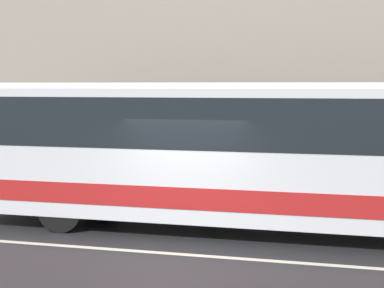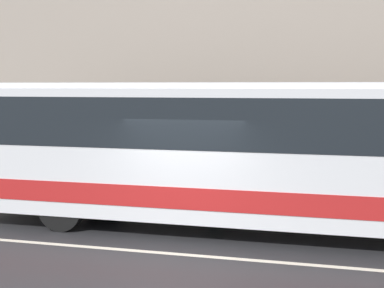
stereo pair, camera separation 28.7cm
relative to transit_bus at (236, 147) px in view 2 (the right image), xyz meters
name	(u,v)px [view 2 (the right image)]	position (x,y,z in m)	size (l,w,h in m)	color
ground_plane	(172,254)	(-0.85, -2.07, -1.82)	(60.00, 60.00, 0.00)	#262628
sidewalk	(225,194)	(-0.85, 3.29, -1.74)	(60.00, 2.71, 0.17)	gray
lane_stripe	(172,254)	(-0.85, -2.07, -1.82)	(54.00, 0.14, 0.01)	beige
transit_bus	(236,147)	(0.00, 0.00, 0.00)	(12.11, 2.55, 3.24)	silver
pedestrian_waiting	(215,165)	(-1.03, 2.71, -0.84)	(0.36, 0.36, 1.74)	#1E5933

